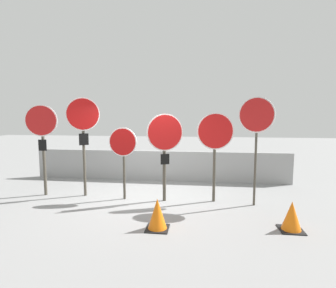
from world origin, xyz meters
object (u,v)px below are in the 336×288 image
at_px(stop_sign_3, 165,140).
at_px(stop_sign_4, 215,138).
at_px(stop_sign_0, 42,132).
at_px(stop_sign_2, 123,148).
at_px(traffic_cone_1, 157,214).
at_px(traffic_cone_0, 292,216).
at_px(stop_sign_1, 83,125).
at_px(stop_sign_5, 256,123).

relative_size(stop_sign_3, stop_sign_4, 0.99).
height_order(stop_sign_0, stop_sign_2, stop_sign_0).
bearing_deg(traffic_cone_1, stop_sign_3, 92.70).
xyz_separation_m(stop_sign_0, stop_sign_4, (4.64, 0.02, -0.12)).
xyz_separation_m(stop_sign_0, traffic_cone_1, (3.46, -1.75, -1.47)).
xyz_separation_m(stop_sign_4, traffic_cone_1, (-1.18, -1.77, -1.35)).
relative_size(stop_sign_4, traffic_cone_0, 3.97).
height_order(stop_sign_1, traffic_cone_0, stop_sign_1).
relative_size(stop_sign_0, stop_sign_2, 1.31).
bearing_deg(traffic_cone_0, stop_sign_4, 132.92).
relative_size(stop_sign_3, traffic_cone_1, 3.69).
relative_size(stop_sign_5, traffic_cone_1, 4.33).
bearing_deg(stop_sign_4, stop_sign_1, 171.80).
bearing_deg(traffic_cone_0, stop_sign_3, 152.12).
relative_size(stop_sign_1, traffic_cone_0, 4.68).
bearing_deg(stop_sign_2, stop_sign_1, 175.26).
bearing_deg(stop_sign_5, stop_sign_1, -157.84).
relative_size(stop_sign_2, stop_sign_3, 0.84).
relative_size(stop_sign_0, traffic_cone_0, 4.35).
xyz_separation_m(stop_sign_1, stop_sign_4, (3.50, -0.06, -0.31)).
bearing_deg(traffic_cone_0, stop_sign_5, 108.59).
relative_size(stop_sign_0, stop_sign_4, 1.10).
bearing_deg(stop_sign_2, traffic_cone_1, -51.63).
xyz_separation_m(stop_sign_2, stop_sign_5, (3.31, -0.07, 0.65)).
relative_size(stop_sign_1, stop_sign_3, 1.19).
height_order(traffic_cone_0, traffic_cone_1, traffic_cone_1).
bearing_deg(traffic_cone_0, stop_sign_0, 166.15).
bearing_deg(stop_sign_3, stop_sign_1, 152.68).
distance_m(stop_sign_2, traffic_cone_0, 4.16).
bearing_deg(stop_sign_3, stop_sign_0, 155.46).
height_order(stop_sign_1, stop_sign_4, stop_sign_1).
bearing_deg(stop_sign_0, traffic_cone_0, -26.46).
bearing_deg(stop_sign_0, stop_sign_1, -8.55).
bearing_deg(stop_sign_4, stop_sign_0, 173.06).
xyz_separation_m(stop_sign_0, traffic_cone_0, (6.04, -1.49, -1.49)).
relative_size(stop_sign_3, stop_sign_5, 0.85).
height_order(stop_sign_1, stop_sign_5, stop_sign_1).
xyz_separation_m(stop_sign_3, stop_sign_5, (2.21, -0.07, 0.45)).
bearing_deg(stop_sign_0, stop_sign_5, -14.14).
distance_m(traffic_cone_0, traffic_cone_1, 2.60).
bearing_deg(traffic_cone_0, traffic_cone_1, -174.26).
height_order(stop_sign_3, stop_sign_5, stop_sign_5).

